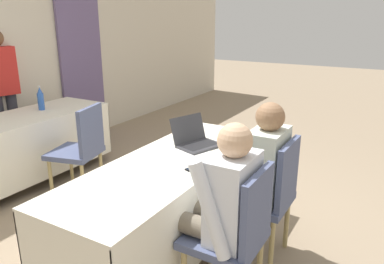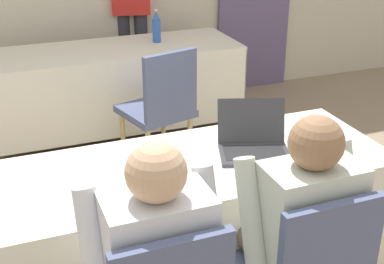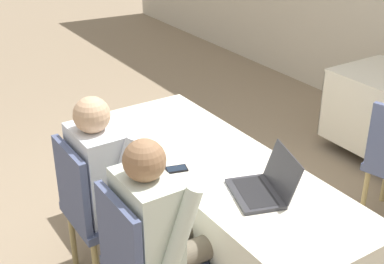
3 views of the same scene
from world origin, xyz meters
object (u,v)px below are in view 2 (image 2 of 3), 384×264
at_px(cell_phone, 181,194).
at_px(chair_far_spare, 161,105).
at_px(person_checkered_shirt, 153,263).
at_px(person_white_shirt, 295,228).
at_px(laptop, 253,144).
at_px(water_bottle, 156,27).
at_px(person_red_shirt, 131,6).

xyz_separation_m(cell_phone, chair_far_spare, (0.40, 1.51, -0.22)).
xyz_separation_m(person_checkered_shirt, person_white_shirt, (0.58, 0.00, 0.00)).
bearing_deg(laptop, person_checkered_shirt, -122.13).
relative_size(cell_phone, chair_far_spare, 0.15).
distance_m(person_checkered_shirt, person_white_shirt, 0.58).
bearing_deg(laptop, water_bottle, 103.75).
xyz_separation_m(laptop, chair_far_spare, (-0.06, 1.26, -0.26)).
relative_size(chair_far_spare, person_white_shirt, 0.78).
bearing_deg(water_bottle, laptop, -95.01).
bearing_deg(person_red_shirt, person_white_shirt, -79.18).
distance_m(water_bottle, person_white_shirt, 2.66).
bearing_deg(person_checkered_shirt, person_red_shirt, -104.14).
bearing_deg(water_bottle, person_red_shirt, 94.32).
height_order(chair_far_spare, person_red_shirt, person_red_shirt).
relative_size(laptop, water_bottle, 1.51).
distance_m(cell_phone, person_red_shirt, 3.00).
relative_size(cell_phone, person_checkered_shirt, 0.12).
bearing_deg(chair_far_spare, person_checkered_shirt, 56.11).
bearing_deg(person_red_shirt, person_checkered_shirt, -89.22).
distance_m(person_checkered_shirt, person_red_shirt, 3.36).
relative_size(chair_far_spare, person_checkered_shirt, 0.78).
relative_size(water_bottle, chair_far_spare, 0.29).
bearing_deg(person_white_shirt, cell_phone, -40.33).
bearing_deg(chair_far_spare, water_bottle, -121.13).
bearing_deg(person_white_shirt, laptop, -99.76).
distance_m(chair_far_spare, person_white_shirt, 1.82).
bearing_deg(water_bottle, person_white_shirt, -96.01).
bearing_deg(cell_phone, water_bottle, 91.31).
xyz_separation_m(person_checkered_shirt, person_red_shirt, (0.82, 3.25, 0.24)).
distance_m(laptop, water_bottle, 2.10).
height_order(laptop, cell_phone, laptop).
bearing_deg(person_white_shirt, person_red_shirt, -94.10).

